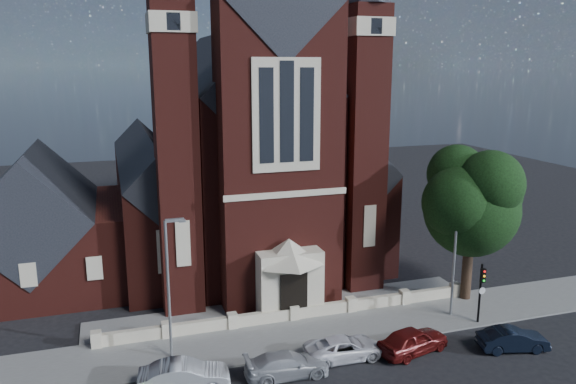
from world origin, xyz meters
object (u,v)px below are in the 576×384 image
(street_lamp_left, at_px, (170,281))
(traffic_signal, at_px, (481,286))
(car_silver_a, at_px, (184,376))
(car_dark_red, at_px, (413,340))
(car_navy, at_px, (513,339))
(street_lamp_right, at_px, (456,249))
(car_white_suv, at_px, (344,348))
(car_silver_b, at_px, (287,365))
(church, at_px, (235,156))
(street_tree, at_px, (476,204))
(parish_hall, at_px, (37,233))

(street_lamp_left, bearing_deg, traffic_signal, -4.76)
(car_silver_a, bearing_deg, car_dark_red, -83.82)
(car_dark_red, xyz_separation_m, car_navy, (5.63, -1.50, -0.10))
(street_lamp_right, xyz_separation_m, car_dark_red, (-4.93, -3.48, -3.85))
(car_white_suv, xyz_separation_m, car_dark_red, (3.95, -0.60, 0.13))
(street_lamp_left, height_order, car_silver_b, street_lamp_left)
(street_lamp_left, bearing_deg, church, 67.34)
(street_lamp_left, bearing_deg, car_dark_red, -14.91)
(street_lamp_right, relative_size, car_dark_red, 1.83)
(street_tree, relative_size, street_lamp_right, 1.32)
(car_silver_a, bearing_deg, car_silver_b, -86.90)
(church, distance_m, car_navy, 27.31)
(church, relative_size, car_navy, 8.77)
(street_lamp_left, bearing_deg, car_silver_a, -86.75)
(car_navy, bearing_deg, car_silver_b, 96.90)
(parish_hall, bearing_deg, street_lamp_left, -59.98)
(church, xyz_separation_m, street_tree, (12.60, -17.23, -1.23))
(street_lamp_right, bearing_deg, church, 118.04)
(car_white_suv, bearing_deg, street_tree, -66.68)
(car_silver_a, bearing_deg, street_lamp_right, -72.52)
(street_tree, distance_m, car_silver_a, 21.83)
(car_white_suv, distance_m, car_navy, 9.81)
(car_navy, bearing_deg, church, 36.91)
(traffic_signal, height_order, car_navy, traffic_signal)
(street_tree, relative_size, car_white_suv, 2.38)
(street_lamp_left, distance_m, car_silver_a, 5.07)
(car_silver_b, xyz_separation_m, car_white_suv, (3.62, 0.78, -0.03))
(car_white_suv, bearing_deg, car_silver_b, 103.60)
(street_lamp_left, relative_size, car_silver_a, 1.77)
(church, relative_size, street_lamp_left, 4.31)
(church, xyz_separation_m, car_white_suv, (1.21, -21.82, -7.56))
(parish_hall, height_order, car_navy, parish_hall)
(car_silver_a, distance_m, car_navy, 18.59)
(church, bearing_deg, parish_hall, -162.84)
(street_lamp_left, bearing_deg, street_lamp_right, 0.00)
(church, bearing_deg, car_silver_a, -109.15)
(traffic_signal, bearing_deg, parish_hall, 150.02)
(parish_hall, height_order, car_white_suv, parish_hall)
(parish_hall, bearing_deg, church, 17.16)
(car_silver_b, relative_size, car_white_suv, 1.00)
(parish_hall, distance_m, street_lamp_left, 16.18)
(street_lamp_left, height_order, car_dark_red, street_lamp_left)
(church, distance_m, street_lamp_left, 20.84)
(car_silver_b, height_order, car_dark_red, car_dark_red)
(street_tree, distance_m, car_white_suv, 13.81)
(street_lamp_right, relative_size, car_silver_a, 1.77)
(street_lamp_right, bearing_deg, street_tree, 34.26)
(car_dark_red, bearing_deg, street_tree, -69.82)
(traffic_signal, relative_size, car_navy, 1.01)
(car_silver_a, bearing_deg, street_tree, -69.17)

